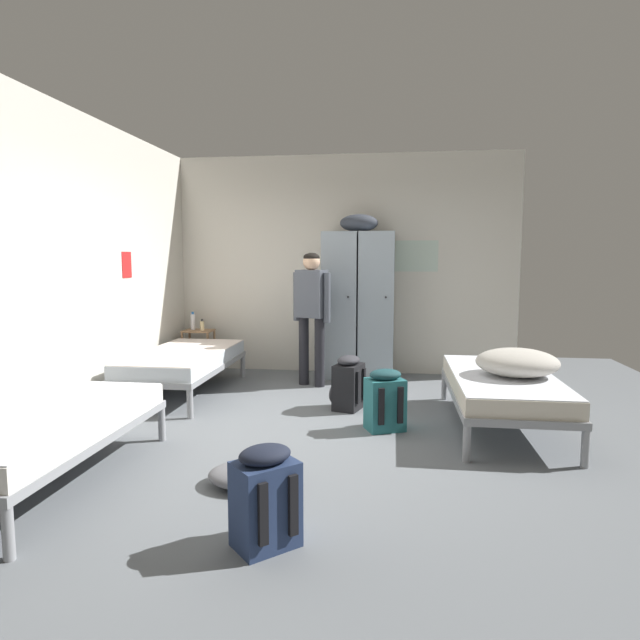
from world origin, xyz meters
name	(u,v)px	position (x,y,z in m)	size (l,w,h in m)	color
ground_plane	(316,428)	(0.00, 0.00, 0.00)	(7.93, 7.93, 0.00)	slate
room_backdrop	(228,266)	(-1.17, 1.20, 1.43)	(4.52, 5.02, 2.86)	beige
locker_bank	(358,302)	(0.23, 2.20, 0.97)	(0.90, 0.55, 2.07)	#8C99A3
shelf_unit	(199,347)	(-1.90, 2.19, 0.35)	(0.38, 0.30, 0.57)	#99704C
bed_left_rear	(184,360)	(-1.65, 1.04, 0.38)	(0.90, 1.90, 0.49)	gray
bed_left_front	(44,428)	(-1.65, -1.44, 0.38)	(0.90, 1.90, 0.49)	gray
bed_right	(502,386)	(1.65, 0.25, 0.38)	(0.90, 1.90, 0.49)	gray
bedding_heap	(517,362)	(1.76, 0.17, 0.61)	(0.71, 0.66, 0.24)	#B7B2A8
person_traveler	(312,306)	(-0.29, 1.63, 0.96)	(0.47, 0.32, 1.59)	black
water_bottle	(193,322)	(-1.98, 2.21, 0.68)	(0.06, 0.06, 0.24)	white
lotion_bottle	(202,325)	(-1.83, 2.15, 0.64)	(0.06, 0.06, 0.15)	beige
backpack_black	(348,384)	(0.23, 0.66, 0.26)	(0.39, 0.38, 0.55)	black
backpack_navy	(265,498)	(0.01, -2.04, 0.26)	(0.42, 0.42, 0.55)	navy
backpack_teal	(385,401)	(0.61, 0.03, 0.26)	(0.39, 0.40, 0.55)	#23666B
clothes_pile_grey	(248,475)	(-0.28, -1.30, 0.07)	(0.55, 0.43, 0.14)	slate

